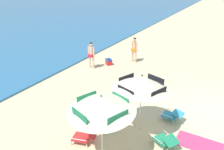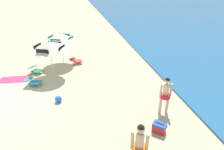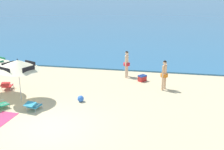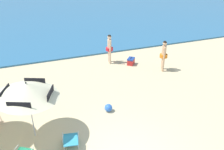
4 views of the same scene
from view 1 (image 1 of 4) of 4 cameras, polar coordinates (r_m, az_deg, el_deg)
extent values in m
plane|color=#CCB78C|center=(10.96, 24.05, -8.67)|extent=(800.00, 800.00, 0.00)
cylinder|color=silver|center=(8.49, 7.28, -7.29)|extent=(0.04, 0.04, 2.24)
cone|color=beige|center=(8.09, 7.58, -1.92)|extent=(2.93, 2.92, 0.68)
cube|color=black|center=(8.64, 3.71, -0.94)|extent=(0.73, 0.34, 0.27)
cube|color=black|center=(7.63, 3.48, -4.29)|extent=(0.34, 0.73, 0.27)
cube|color=black|center=(7.69, 11.86, -4.53)|extent=(0.73, 0.34, 0.27)
cube|color=black|center=(8.69, 11.10, -1.18)|extent=(0.34, 0.73, 0.27)
sphere|color=black|center=(7.98, 7.68, -0.12)|extent=(0.06, 0.06, 0.06)
cylinder|color=silver|center=(7.15, -2.65, -13.48)|extent=(0.04, 0.04, 2.24)
cone|color=beige|center=(6.66, -2.78, -7.33)|extent=(2.37, 2.34, 0.65)
cube|color=#1E724C|center=(7.26, -6.42, -5.74)|extent=(0.70, 0.32, 0.26)
cube|color=#1E724C|center=(6.36, -8.28, -10.29)|extent=(0.32, 0.70, 0.26)
cube|color=#1E724C|center=(6.22, 1.55, -10.86)|extent=(0.70, 0.32, 0.26)
cube|color=#1E724C|center=(7.14, 2.10, -6.13)|extent=(0.32, 0.70, 0.26)
sphere|color=#1E724C|center=(6.54, -2.83, -5.31)|extent=(0.06, 0.06, 0.06)
cube|color=red|center=(8.36, -7.84, -15.48)|extent=(0.65, 0.71, 0.04)
cube|color=red|center=(8.12, -5.45, -14.71)|extent=(0.58, 0.52, 0.16)
cylinder|color=silver|center=(8.35, -10.33, -16.70)|extent=(0.03, 0.03, 0.18)
cylinder|color=silver|center=(8.70, -9.01, -14.76)|extent=(0.03, 0.03, 0.18)
cylinder|color=silver|center=(8.17, -6.49, -17.46)|extent=(0.03, 0.03, 0.18)
cylinder|color=silver|center=(8.52, -5.33, -15.43)|extent=(0.03, 0.03, 0.18)
cylinder|color=silver|center=(8.08, -8.62, -15.98)|extent=(0.15, 0.53, 0.02)
cylinder|color=silver|center=(8.49, -7.19, -13.73)|extent=(0.15, 0.53, 0.02)
cube|color=teal|center=(9.75, 14.48, -9.94)|extent=(0.62, 0.68, 0.04)
cube|color=teal|center=(9.53, 16.52, -9.39)|extent=(0.56, 0.50, 0.12)
cylinder|color=silver|center=(9.70, 12.27, -10.64)|extent=(0.03, 0.03, 0.18)
cylinder|color=silver|center=(10.09, 13.50, -9.37)|extent=(0.03, 0.03, 0.18)
cylinder|color=silver|center=(9.53, 15.40, -11.65)|extent=(0.03, 0.03, 0.18)
cylinder|color=silver|center=(9.92, 16.53, -10.31)|extent=(0.03, 0.03, 0.18)
cylinder|color=silver|center=(9.46, 13.86, -10.08)|extent=(0.12, 0.54, 0.02)
cylinder|color=silver|center=(9.91, 15.22, -8.62)|extent=(0.12, 0.54, 0.02)
cube|color=#1E7F56|center=(8.37, 12.83, -15.82)|extent=(0.76, 0.78, 0.04)
cube|color=#1E7F56|center=(8.04, 14.80, -15.89)|extent=(0.64, 0.61, 0.17)
cylinder|color=silver|center=(8.47, 10.15, -16.03)|extent=(0.03, 0.03, 0.18)
cylinder|color=silver|center=(8.74, 12.69, -14.87)|extent=(0.03, 0.03, 0.18)
cylinder|color=silver|center=(8.15, 12.85, -18.06)|extent=(0.03, 0.03, 0.18)
cylinder|color=silver|center=(8.43, 15.41, -16.75)|extent=(0.03, 0.03, 0.18)
cylinder|color=silver|center=(8.14, 11.40, -15.88)|extent=(0.31, 0.47, 0.02)
cylinder|color=silver|center=(8.47, 14.34, -14.49)|extent=(0.31, 0.47, 0.02)
cylinder|color=beige|center=(14.81, -4.79, 3.24)|extent=(0.13, 0.13, 0.86)
cylinder|color=beige|center=(15.00, -5.68, 3.46)|extent=(0.13, 0.13, 0.86)
cylinder|color=red|center=(14.76, -5.30, 5.01)|extent=(0.43, 0.43, 0.18)
cylinder|color=beige|center=(14.68, -5.34, 6.07)|extent=(0.24, 0.24, 0.61)
cylinder|color=beige|center=(14.55, -4.69, 5.87)|extent=(0.09, 0.09, 0.65)
cylinder|color=beige|center=(14.82, -5.97, 6.14)|extent=(0.09, 0.09, 0.65)
sphere|color=beige|center=(14.55, -5.41, 7.80)|extent=(0.23, 0.23, 0.23)
sphere|color=black|center=(14.54, -5.41, 7.91)|extent=(0.22, 0.22, 0.22)
cylinder|color=#D8A87F|center=(16.23, 5.27, 4.98)|extent=(0.13, 0.13, 0.86)
cylinder|color=#D8A87F|center=(16.03, 6.02, 4.72)|extent=(0.13, 0.13, 0.86)
cylinder|color=orange|center=(16.00, 5.70, 6.39)|extent=(0.43, 0.43, 0.18)
cylinder|color=#D8A87F|center=(15.92, 5.74, 7.38)|extent=(0.24, 0.24, 0.61)
cylinder|color=#D8A87F|center=(16.08, 5.20, 7.48)|extent=(0.09, 0.09, 0.65)
cylinder|color=#D8A87F|center=(15.78, 6.28, 7.14)|extent=(0.09, 0.09, 0.65)
sphere|color=#D8A87F|center=(15.81, 5.81, 8.97)|extent=(0.23, 0.23, 0.23)
sphere|color=black|center=(15.80, 5.81, 9.08)|extent=(0.21, 0.21, 0.21)
cube|color=red|center=(15.57, -0.85, 3.24)|extent=(0.57, 0.59, 0.32)
cube|color=navy|center=(15.50, -0.85, 3.94)|extent=(0.59, 0.60, 0.08)
cylinder|color=black|center=(15.48, -0.86, 4.13)|extent=(0.24, 0.27, 0.02)
sphere|color=blue|center=(11.69, 10.08, -3.95)|extent=(0.34, 0.34, 0.34)
cube|color=#DB3866|center=(8.87, 21.97, -16.19)|extent=(1.00, 1.85, 0.01)
camera|label=2|loc=(18.38, 15.55, 21.50)|focal=29.03mm
camera|label=3|loc=(17.78, 65.85, 11.29)|focal=45.97mm
camera|label=4|loc=(9.04, 68.54, 15.57)|focal=39.97mm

